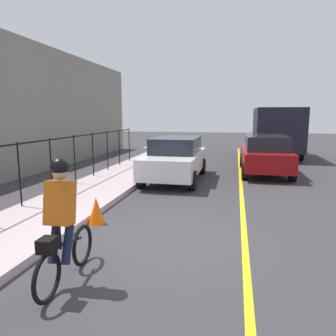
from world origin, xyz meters
TOP-DOWN VIEW (x-y plane):
  - ground_plane at (0.00, 0.00)m, footprint 80.00×80.00m
  - lane_line_centre at (0.00, -1.60)m, footprint 36.00×0.12m
  - sidewalk at (0.00, 3.40)m, footprint 40.00×3.20m
  - iron_fence at (1.00, 3.80)m, footprint 16.58×0.04m
  - cyclist_lead at (-1.91, 0.96)m, footprint 1.71×0.37m
  - patrol_sedan at (7.78, -2.58)m, footprint 4.42×1.96m
  - parked_sedan_rear at (5.74, 0.79)m, footprint 4.40×1.93m
  - box_truck_background at (13.88, -3.61)m, footprint 6.72×2.57m
  - traffic_cone_near at (0.58, 1.61)m, footprint 0.36×0.36m

SIDE VIEW (x-z plane):
  - ground_plane at x=0.00m, z-range 0.00..0.00m
  - lane_line_centre at x=0.00m, z-range 0.00..0.01m
  - sidewalk at x=0.00m, z-range 0.00..0.15m
  - traffic_cone_near at x=0.58m, z-range 0.00..0.60m
  - patrol_sedan at x=7.78m, z-range 0.03..1.61m
  - parked_sedan_rear at x=5.74m, z-range 0.03..1.61m
  - cyclist_lead at x=-1.91m, z-range 0.00..1.82m
  - iron_fence at x=1.00m, z-range 0.48..2.08m
  - box_truck_background at x=13.88m, z-range 0.16..2.94m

